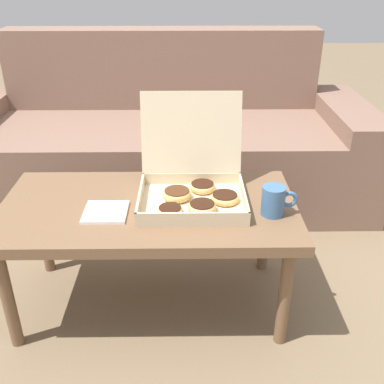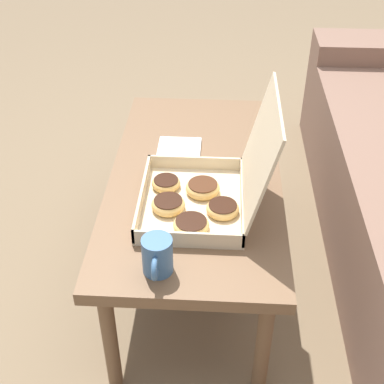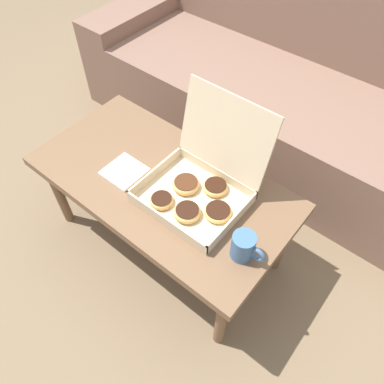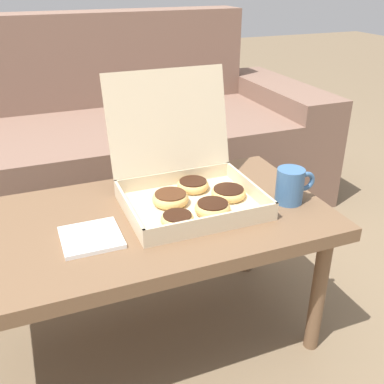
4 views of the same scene
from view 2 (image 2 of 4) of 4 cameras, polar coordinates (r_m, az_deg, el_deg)
The scene contains 5 objects.
ground_plane at distance 2.04m, azimuth 4.82°, elevation -8.72°, with size 12.00×12.00×0.00m, color #756047.
coffee_table at distance 1.77m, azimuth 0.35°, elevation 0.59°, with size 1.07×0.56×0.45m.
pastry_box at distance 1.58m, azimuth 1.42°, elevation 0.09°, with size 0.38×0.39×0.35m.
coffee_mug at distance 1.38m, azimuth -3.73°, elevation -6.84°, with size 0.12×0.08×0.10m.
napkin_stack at distance 1.86m, azimuth -1.38°, elevation 4.56°, with size 0.15×0.15×0.01m.
Camera 2 is at (1.42, -0.09, 1.46)m, focal length 50.00 mm.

